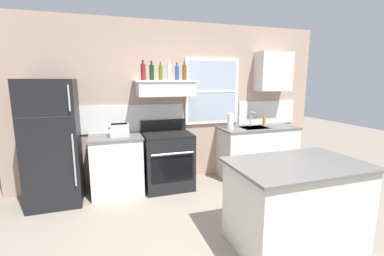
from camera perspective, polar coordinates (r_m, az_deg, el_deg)
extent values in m
plane|color=gray|center=(3.06, 8.76, -24.82)|extent=(16.00, 16.00, 0.00)
cube|color=tan|center=(4.61, -3.43, 5.30)|extent=(5.40, 0.06, 2.70)
cube|color=silver|center=(4.45, -17.74, 1.77)|extent=(2.50, 0.02, 0.44)
cube|color=silver|center=(5.35, 15.73, 3.26)|extent=(1.20, 0.02, 0.44)
cube|color=white|center=(4.76, 4.36, 7.86)|extent=(1.00, 0.04, 1.15)
cube|color=#9EADBC|center=(4.75, 4.43, 7.85)|extent=(0.90, 0.01, 1.05)
cube|color=white|center=(4.74, 4.45, 7.85)|extent=(0.90, 0.02, 0.04)
cube|color=black|center=(4.21, -27.75, -2.83)|extent=(0.70, 0.68, 1.77)
cube|color=#333333|center=(3.81, -29.08, 2.01)|extent=(0.69, 0.00, 0.01)
cylinder|color=#A5A8AD|center=(3.85, -23.99, -6.34)|extent=(0.02, 0.02, 0.71)
cylinder|color=#A5A8AD|center=(3.71, -24.92, 5.87)|extent=(0.02, 0.02, 0.33)
cube|color=silver|center=(4.32, -15.84, -7.79)|extent=(0.76, 0.60, 0.88)
cube|color=#605E5B|center=(4.20, -16.15, -1.88)|extent=(0.79, 0.63, 0.03)
cube|color=silver|center=(4.16, -15.35, -0.42)|extent=(0.28, 0.20, 0.19)
cube|color=black|center=(4.14, -15.41, 0.78)|extent=(0.24, 0.16, 0.01)
cube|color=black|center=(4.15, -17.37, -0.06)|extent=(0.02, 0.03, 0.02)
cube|color=black|center=(4.38, -5.23, -7.24)|extent=(0.76, 0.64, 0.87)
cube|color=black|center=(4.27, -5.34, -1.40)|extent=(0.76, 0.64, 0.04)
cube|color=black|center=(4.52, -6.18, 0.68)|extent=(0.76, 0.06, 0.18)
cube|color=black|center=(4.09, -4.19, -8.76)|extent=(0.65, 0.01, 0.40)
cylinder|color=silver|center=(3.98, -4.11, -5.52)|extent=(0.65, 0.03, 0.03)
cube|color=silver|center=(4.28, -5.80, 8.35)|extent=(0.88, 0.48, 0.22)
cube|color=#262628|center=(4.06, -5.09, 7.12)|extent=(0.75, 0.02, 0.04)
cube|color=white|center=(4.27, -5.83, 9.99)|extent=(0.96, 0.52, 0.02)
cylinder|color=maroon|center=(4.16, -10.44, 11.69)|extent=(0.07, 0.07, 0.24)
cylinder|color=maroon|center=(4.17, -10.51, 13.74)|extent=(0.03, 0.03, 0.06)
cylinder|color=#143819|center=(4.28, -8.65, 11.68)|extent=(0.07, 0.07, 0.24)
cylinder|color=#143819|center=(4.28, -8.71, 13.66)|extent=(0.03, 0.03, 0.06)
cylinder|color=#4C601E|center=(4.20, -6.74, 11.65)|extent=(0.06, 0.06, 0.22)
cylinder|color=#4C601E|center=(4.21, -6.78, 13.54)|extent=(0.03, 0.03, 0.06)
cylinder|color=silver|center=(4.26, -4.92, 11.88)|extent=(0.06, 0.06, 0.25)
cylinder|color=silver|center=(4.27, -4.95, 14.00)|extent=(0.03, 0.03, 0.06)
cylinder|color=#1E478C|center=(4.34, -3.24, 11.66)|extent=(0.07, 0.07, 0.22)
cylinder|color=#1E478C|center=(4.35, -3.26, 13.48)|extent=(0.03, 0.03, 0.06)
cylinder|color=brown|center=(4.38, -1.60, 11.82)|extent=(0.07, 0.07, 0.25)
cylinder|color=brown|center=(4.39, -1.61, 13.83)|extent=(0.03, 0.03, 0.06)
cube|color=silver|center=(5.05, 13.86, -5.04)|extent=(1.40, 0.60, 0.88)
cube|color=#605E5B|center=(4.95, 14.08, 0.04)|extent=(1.43, 0.63, 0.03)
cube|color=#B7BABC|center=(4.88, 13.22, 0.04)|extent=(0.48, 0.36, 0.01)
cylinder|color=silver|center=(4.98, 12.45, 1.97)|extent=(0.03, 0.03, 0.28)
cylinder|color=silver|center=(4.89, 12.98, 3.23)|extent=(0.02, 0.16, 0.02)
cylinder|color=white|center=(4.65, 8.26, 1.47)|extent=(0.11, 0.11, 0.27)
cylinder|color=orange|center=(5.12, 15.25, 1.51)|extent=(0.06, 0.06, 0.18)
cube|color=silver|center=(3.15, 21.26, -15.16)|extent=(1.32, 0.82, 0.88)
cube|color=#605E5B|center=(2.98, 21.84, -7.22)|extent=(1.40, 0.90, 0.03)
cube|color=silver|center=(5.19, 17.08, 11.51)|extent=(0.64, 0.32, 0.70)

